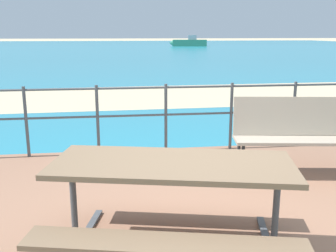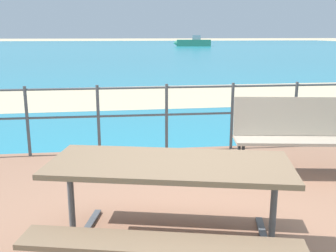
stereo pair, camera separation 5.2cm
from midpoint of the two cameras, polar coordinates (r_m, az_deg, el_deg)
The scene contains 8 objects.
ground_plane at distance 3.58m, azimuth 5.16°, elevation -16.26°, with size 240.00×240.00×0.00m, color beige.
patio_paving at distance 3.57m, azimuth 5.17°, elevation -15.84°, with size 6.40×5.20×0.06m, color #996B51.
sea_water at distance 43.08m, azimuth -6.25°, elevation 11.09°, with size 90.00×90.00×0.01m, color teal.
beach_strip at distance 11.18m, azimuth -3.45°, elevation 4.39°, with size 54.00×4.07×0.01m, color beige.
picnic_table at distance 2.95m, azimuth 0.75°, elevation -8.79°, with size 2.05×1.76×0.78m.
park_bench at distance 5.02m, azimuth 19.60°, elevation -0.50°, with size 1.74×0.67×0.95m.
railing_fence at distance 5.66m, azimuth 0.05°, elevation 2.34°, with size 5.94×0.04×1.00m.
boat_near at distance 52.88m, azimuth 3.70°, elevation 12.12°, with size 5.05×1.79×1.43m.
Camera 2 is at (-0.66, -3.04, 1.78)m, focal length 41.62 mm.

